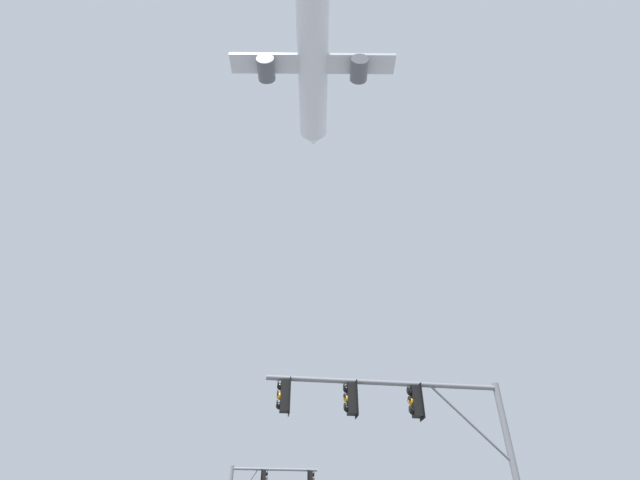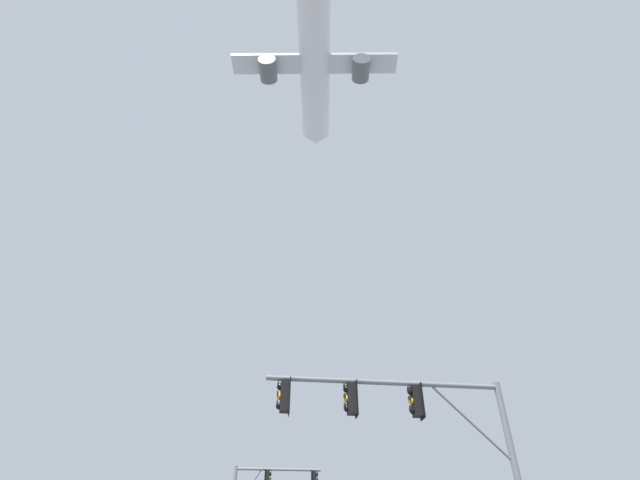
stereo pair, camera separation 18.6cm
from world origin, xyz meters
TOP-DOWN VIEW (x-y plane):
  - signal_pole_near at (3.40, 7.13)m, footprint 7.28×1.14m
  - airplane at (0.09, 20.69)m, footprint 16.55×21.42m

SIDE VIEW (x-z plane):
  - signal_pole_near at x=3.40m, z-range 1.84..8.41m
  - airplane at x=0.09m, z-range 40.65..46.52m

